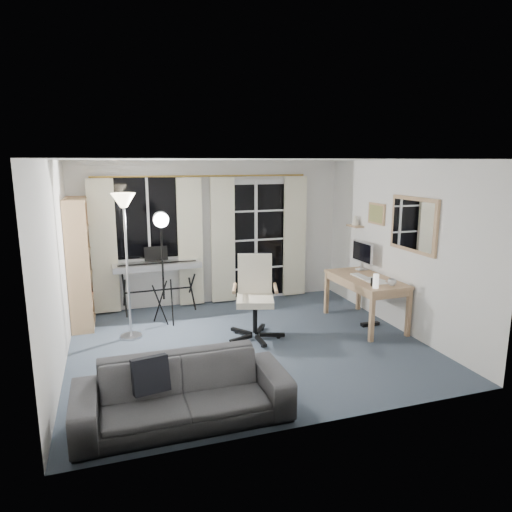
{
  "coord_description": "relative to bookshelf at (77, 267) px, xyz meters",
  "views": [
    {
      "loc": [
        -1.66,
        -5.45,
        2.38
      ],
      "look_at": [
        0.23,
        0.35,
        1.11
      ],
      "focal_mm": 32.0,
      "sensor_mm": 36.0,
      "label": 1
    }
  ],
  "objects": [
    {
      "name": "floor",
      "position": [
        2.12,
        -1.46,
        -0.9
      ],
      "size": [
        4.5,
        4.0,
        0.02
      ],
      "primitive_type": "cube",
      "color": "#394252",
      "rests_on": "ground"
    },
    {
      "name": "window",
      "position": [
        1.07,
        0.52,
        0.61
      ],
      "size": [
        1.2,
        0.08,
        1.4
      ],
      "color": "white",
      "rests_on": "floor"
    },
    {
      "name": "french_door",
      "position": [
        2.87,
        0.52,
        0.14
      ],
      "size": [
        1.32,
        0.09,
        2.11
      ],
      "color": "white",
      "rests_on": "floor"
    },
    {
      "name": "curtains",
      "position": [
        1.99,
        0.42,
        0.2
      ],
      "size": [
        3.6,
        0.07,
        2.13
      ],
      "color": "gold",
      "rests_on": "floor"
    },
    {
      "name": "bookshelf",
      "position": [
        0.0,
        0.0,
        0.0
      ],
      "size": [
        0.3,
        0.87,
        1.87
      ],
      "rotation": [
        0.0,
        0.0,
        -0.0
      ],
      "color": "tan",
      "rests_on": "floor"
    },
    {
      "name": "torchiere_lamp",
      "position": [
        0.67,
        -0.73,
        0.7
      ],
      "size": [
        0.38,
        0.38,
        1.98
      ],
      "rotation": [
        0.0,
        0.0,
        0.26
      ],
      "color": "#B2B2B7",
      "rests_on": "floor"
    },
    {
      "name": "keyboard_piano",
      "position": [
        1.16,
        0.24,
        -0.14
      ],
      "size": [
        1.37,
        0.69,
        0.99
      ],
      "rotation": [
        0.0,
        0.0,
        0.03
      ],
      "color": "black",
      "rests_on": "floor"
    },
    {
      "name": "studio_light",
      "position": [
        1.17,
        -0.39,
        0.49
      ],
      "size": [
        0.32,
        0.34,
        1.73
      ],
      "rotation": [
        0.0,
        0.0,
        -0.06
      ],
      "color": "black",
      "rests_on": "floor"
    },
    {
      "name": "office_chair",
      "position": [
        2.32,
        -1.17,
        -0.22
      ],
      "size": [
        0.79,
        0.79,
        1.14
      ],
      "rotation": [
        0.0,
        0.0,
        -0.3
      ],
      "color": "black",
      "rests_on": "floor"
    },
    {
      "name": "desk",
      "position": [
        4.0,
        -1.26,
        -0.26
      ],
      "size": [
        0.7,
        1.35,
        0.71
      ],
      "rotation": [
        0.0,
        0.0,
        0.03
      ],
      "color": "tan",
      "rests_on": "floor"
    },
    {
      "name": "monitor",
      "position": [
        4.2,
        -0.81,
        0.09
      ],
      "size": [
        0.17,
        0.51,
        0.45
      ],
      "rotation": [
        0.0,
        0.0,
        0.03
      ],
      "color": "silver",
      "rests_on": "desk"
    },
    {
      "name": "desk_clutter",
      "position": [
        3.95,
        -1.48,
        -0.33
      ],
      "size": [
        0.41,
        0.81,
        0.9
      ],
      "rotation": [
        0.0,
        0.0,
        0.03
      ],
      "color": "white",
      "rests_on": "desk"
    },
    {
      "name": "mug",
      "position": [
        4.1,
        -1.76,
        -0.12
      ],
      "size": [
        0.12,
        0.1,
        0.12
      ],
      "primitive_type": "imported",
      "rotation": [
        0.0,
        0.0,
        0.03
      ],
      "color": "silver",
      "rests_on": "desk"
    },
    {
      "name": "wall_mirror",
      "position": [
        4.34,
        -1.81,
        0.66
      ],
      "size": [
        0.04,
        0.94,
        0.74
      ],
      "color": "tan",
      "rests_on": "floor"
    },
    {
      "name": "framed_print",
      "position": [
        4.35,
        -0.91,
        0.71
      ],
      "size": [
        0.03,
        0.42,
        0.32
      ],
      "color": "tan",
      "rests_on": "floor"
    },
    {
      "name": "wall_shelf",
      "position": [
        4.28,
        -0.41,
        0.52
      ],
      "size": [
        0.16,
        0.3,
        0.18
      ],
      "color": "tan",
      "rests_on": "floor"
    },
    {
      "name": "sofa",
      "position": [
        1.03,
        -3.01,
        -0.5
      ],
      "size": [
        1.97,
        0.58,
        0.77
      ],
      "rotation": [
        0.0,
        0.0,
        0.0
      ],
      "color": "#343436",
      "rests_on": "floor"
    }
  ]
}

